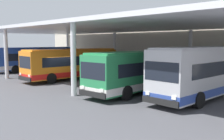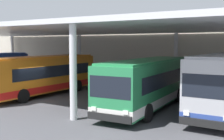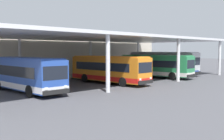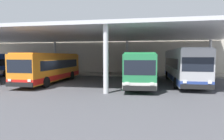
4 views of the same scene
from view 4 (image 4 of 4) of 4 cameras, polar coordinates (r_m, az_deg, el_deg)
ground_plane at (r=19.22m, az=-18.54°, el=-4.60°), size 200.00×200.00×0.00m
platform_kerb at (r=29.96m, az=-7.65°, el=-1.09°), size 42.00×4.50×0.18m
station_building_facade at (r=32.93m, az=-5.96°, el=5.47°), size 48.00×1.60×7.13m
canopy_shelter at (r=24.08m, az=-12.44°, el=9.96°), size 40.00×17.00×5.55m
bus_second_bay at (r=21.57m, az=-18.03°, el=0.79°), size 2.75×10.54×3.17m
bus_middle_bay at (r=19.01m, az=7.83°, el=0.51°), size 3.22×10.67×3.17m
bus_far_bay at (r=21.18m, az=20.66°, el=1.16°), size 2.78×11.35×3.57m
bench_waiting at (r=31.11m, az=-13.28°, el=0.09°), size 1.80×0.45×0.92m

